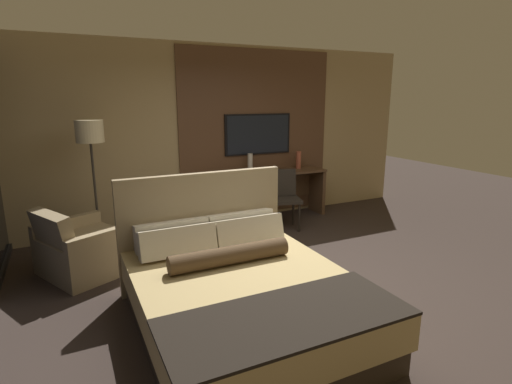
# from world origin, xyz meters

# --- Properties ---
(ground_plane) EXTENTS (16.00, 16.00, 0.00)m
(ground_plane) POSITION_xyz_m (0.00, 0.00, 0.00)
(ground_plane) COLOR #332823
(wall_back_tv_panel) EXTENTS (7.20, 0.09, 2.80)m
(wall_back_tv_panel) POSITION_xyz_m (0.11, 2.59, 1.40)
(wall_back_tv_panel) COLOR tan
(wall_back_tv_panel) RESTS_ON ground_plane
(bed) EXTENTS (1.79, 2.22, 1.23)m
(bed) POSITION_xyz_m (-0.93, -0.45, 0.32)
(bed) COLOR #33281E
(bed) RESTS_ON ground_plane
(desk) EXTENTS (2.16, 0.48, 0.80)m
(desk) POSITION_xyz_m (0.72, 2.33, 0.55)
(desk) COLOR brown
(desk) RESTS_ON ground_plane
(tv) EXTENTS (1.18, 0.04, 0.66)m
(tv) POSITION_xyz_m (0.72, 2.52, 1.40)
(tv) COLOR black
(desk_chair) EXTENTS (0.57, 0.57, 0.91)m
(desk_chair) POSITION_xyz_m (0.81, 1.80, 0.55)
(desk_chair) COLOR #28231E
(desk_chair) RESTS_ON ground_plane
(armchair_by_window) EXTENTS (1.14, 1.16, 0.81)m
(armchair_by_window) POSITION_xyz_m (-2.11, 1.33, 0.27)
(armchair_by_window) COLOR #998460
(armchair_by_window) RESTS_ON ground_plane
(floor_lamp) EXTENTS (0.34, 0.34, 1.72)m
(floor_lamp) POSITION_xyz_m (-1.89, 2.00, 1.45)
(floor_lamp) COLOR #282623
(floor_lamp) RESTS_ON ground_plane
(vase_tall) EXTENTS (0.08, 0.08, 0.30)m
(vase_tall) POSITION_xyz_m (1.42, 2.37, 0.95)
(vase_tall) COLOR #B2563D
(vase_tall) RESTS_ON desk
(vase_short) EXTENTS (0.08, 0.08, 0.31)m
(vase_short) POSITION_xyz_m (0.50, 2.37, 0.96)
(vase_short) COLOR silver
(vase_short) RESTS_ON desk
(book) EXTENTS (0.24, 0.19, 0.03)m
(book) POSITION_xyz_m (0.73, 2.35, 0.81)
(book) COLOR navy
(book) RESTS_ON desk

